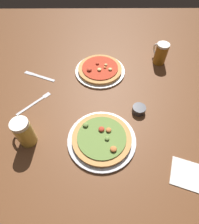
# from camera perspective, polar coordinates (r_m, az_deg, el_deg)

# --- Properties ---
(ground_plane) EXTENTS (2.40, 2.40, 0.03)m
(ground_plane) POSITION_cam_1_polar(r_m,az_deg,el_deg) (1.02, 0.00, -1.18)
(ground_plane) COLOR brown
(pizza_plate_near) EXTENTS (0.33, 0.33, 0.05)m
(pizza_plate_near) POSITION_cam_1_polar(r_m,az_deg,el_deg) (0.91, 0.94, -8.09)
(pizza_plate_near) COLOR #B2B2B7
(pizza_plate_near) RESTS_ON ground_plane
(pizza_plate_far) EXTENTS (0.31, 0.31, 0.05)m
(pizza_plate_far) POSITION_cam_1_polar(r_m,az_deg,el_deg) (1.22, 0.34, 12.64)
(pizza_plate_far) COLOR silver
(pizza_plate_far) RESTS_ON ground_plane
(beer_mug_dark) EXTENTS (0.12, 0.10, 0.15)m
(beer_mug_dark) POSITION_cam_1_polar(r_m,az_deg,el_deg) (0.92, -21.69, -5.63)
(beer_mug_dark) COLOR gold
(beer_mug_dark) RESTS_ON ground_plane
(beer_mug_amber) EXTENTS (0.08, 0.13, 0.14)m
(beer_mug_amber) POSITION_cam_1_polar(r_m,az_deg,el_deg) (1.33, 18.12, 16.50)
(beer_mug_amber) COLOR #9E6619
(beer_mug_amber) RESTS_ON ground_plane
(ramekin_sauce) EXTENTS (0.07, 0.07, 0.04)m
(ramekin_sauce) POSITION_cam_1_polar(r_m,az_deg,el_deg) (1.03, 12.03, 0.76)
(ramekin_sauce) COLOR #333338
(ramekin_sauce) RESTS_ON ground_plane
(napkin_folded) EXTENTS (0.17, 0.17, 0.01)m
(napkin_folded) POSITION_cam_1_polar(r_m,az_deg,el_deg) (0.93, 25.12, -16.61)
(napkin_folded) COLOR silver
(napkin_folded) RESTS_ON ground_plane
(fork_left) EXTENTS (0.17, 0.17, 0.01)m
(fork_left) POSITION_cam_1_polar(r_m,az_deg,el_deg) (1.11, -18.79, 2.64)
(fork_left) COLOR silver
(fork_left) RESTS_ON ground_plane
(knife_right) EXTENTS (0.21, 0.10, 0.01)m
(knife_right) POSITION_cam_1_polar(r_m,az_deg,el_deg) (1.26, -17.56, 10.29)
(knife_right) COLOR silver
(knife_right) RESTS_ON ground_plane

